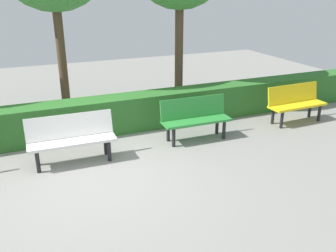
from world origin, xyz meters
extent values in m
plane|color=gray|center=(0.00, 0.00, 0.00)|extent=(19.51, 19.51, 0.00)
cube|color=yellow|center=(-4.87, -0.68, 0.41)|extent=(1.43, 0.46, 0.05)
cube|color=yellow|center=(-4.86, -0.87, 0.65)|extent=(1.42, 0.16, 0.42)
cylinder|color=black|center=(-5.43, -0.54, 0.20)|extent=(0.07, 0.07, 0.39)
cylinder|color=black|center=(-5.42, -0.84, 0.20)|extent=(0.07, 0.07, 0.39)
cylinder|color=black|center=(-4.31, -0.51, 0.20)|extent=(0.07, 0.07, 0.39)
cylinder|color=black|center=(-4.31, -0.81, 0.20)|extent=(0.07, 0.07, 0.39)
cube|color=#2D8C38|center=(-2.26, -0.66, 0.41)|extent=(1.44, 0.46, 0.05)
cube|color=#2D8C38|center=(-2.26, -0.85, 0.65)|extent=(1.43, 0.15, 0.42)
cylinder|color=black|center=(-2.82, -0.49, 0.20)|extent=(0.07, 0.07, 0.39)
cylinder|color=black|center=(-2.82, -0.79, 0.20)|extent=(0.07, 0.07, 0.39)
cylinder|color=black|center=(-1.69, -0.52, 0.20)|extent=(0.07, 0.07, 0.39)
cylinder|color=black|center=(-1.70, -0.82, 0.20)|extent=(0.07, 0.07, 0.39)
cube|color=white|center=(0.25, -0.57, 0.41)|extent=(1.54, 0.46, 0.05)
cube|color=white|center=(0.24, -0.76, 0.65)|extent=(1.53, 0.17, 0.42)
cylinder|color=black|center=(-0.36, -0.41, 0.20)|extent=(0.07, 0.07, 0.39)
cylinder|color=black|center=(-0.37, -0.71, 0.20)|extent=(0.07, 0.07, 0.39)
cylinder|color=black|center=(0.87, -0.44, 0.20)|extent=(0.07, 0.07, 0.39)
cylinder|color=black|center=(0.86, -0.74, 0.20)|extent=(0.07, 0.07, 0.39)
cube|color=#2D6B28|center=(-1.11, -1.78, 0.39)|extent=(15.51, 0.59, 0.77)
cylinder|color=brown|center=(-2.92, -3.01, 1.45)|extent=(0.21, 0.21, 2.91)
cylinder|color=brown|center=(-0.07, -3.62, 1.47)|extent=(0.21, 0.21, 2.93)
camera|label=1|loc=(0.98, 5.53, 3.00)|focal=38.99mm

